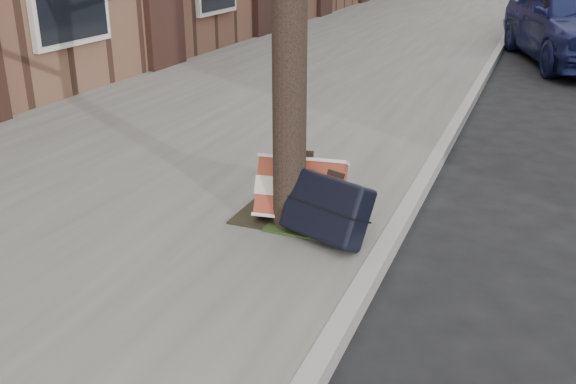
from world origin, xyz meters
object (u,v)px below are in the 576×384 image
at_px(car_near_mid, 569,1).
at_px(suitcase_navy, 327,207).
at_px(suitcase_red, 301,190).
at_px(car_near_front, 576,20).

bearing_deg(car_near_mid, suitcase_navy, -94.65).
height_order(suitcase_red, car_near_mid, car_near_mid).
bearing_deg(car_near_mid, car_near_front, -85.55).
bearing_deg(car_near_front, car_near_mid, 75.29).
relative_size(suitcase_red, car_near_mid, 0.13).
bearing_deg(suitcase_navy, suitcase_red, 161.35).
height_order(suitcase_navy, car_near_mid, car_near_mid).
height_order(suitcase_navy, car_near_front, car_near_front).
bearing_deg(suitcase_navy, car_near_front, 100.67).
bearing_deg(suitcase_red, car_near_mid, 74.27).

